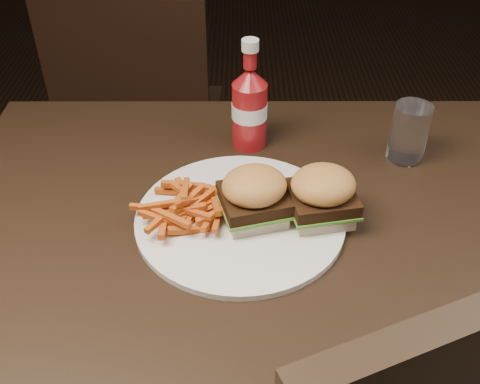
{
  "coord_description": "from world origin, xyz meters",
  "views": [
    {
      "loc": [
        -0.12,
        -0.64,
        1.33
      ],
      "look_at": [
        -0.12,
        0.03,
        0.8
      ],
      "focal_mm": 42.0,
      "sensor_mm": 36.0,
      "label": 1
    }
  ],
  "objects_px": {
    "chair_far": "(149,125)",
    "plate": "(240,219)",
    "tumbler": "(409,132)",
    "dining_table": "(316,240)",
    "ketchup_bottle": "(249,116)"
  },
  "relations": [
    {
      "from": "chair_far",
      "to": "plate",
      "type": "bearing_deg",
      "value": 110.25
    },
    {
      "from": "dining_table",
      "to": "tumbler",
      "type": "height_order",
      "value": "tumbler"
    },
    {
      "from": "chair_far",
      "to": "tumbler",
      "type": "distance_m",
      "value": 0.93
    },
    {
      "from": "plate",
      "to": "chair_far",
      "type": "bearing_deg",
      "value": 108.98
    },
    {
      "from": "tumbler",
      "to": "plate",
      "type": "bearing_deg",
      "value": -149.84
    },
    {
      "from": "dining_table",
      "to": "ketchup_bottle",
      "type": "xyz_separation_m",
      "value": [
        -0.1,
        0.24,
        0.08
      ]
    },
    {
      "from": "dining_table",
      "to": "chair_far",
      "type": "height_order",
      "value": "dining_table"
    },
    {
      "from": "chair_far",
      "to": "plate",
      "type": "xyz_separation_m",
      "value": [
        0.28,
        -0.8,
        0.33
      ]
    },
    {
      "from": "chair_far",
      "to": "plate",
      "type": "distance_m",
      "value": 0.91
    },
    {
      "from": "dining_table",
      "to": "plate",
      "type": "xyz_separation_m",
      "value": [
        -0.12,
        0.02,
        0.03
      ]
    },
    {
      "from": "ketchup_bottle",
      "to": "plate",
      "type": "bearing_deg",
      "value": -94.54
    },
    {
      "from": "plate",
      "to": "ketchup_bottle",
      "type": "xyz_separation_m",
      "value": [
        0.02,
        0.22,
        0.06
      ]
    },
    {
      "from": "chair_far",
      "to": "tumbler",
      "type": "relative_size",
      "value": 4.18
    },
    {
      "from": "plate",
      "to": "tumbler",
      "type": "xyz_separation_m",
      "value": [
        0.3,
        0.17,
        0.05
      ]
    },
    {
      "from": "plate",
      "to": "dining_table",
      "type": "bearing_deg",
      "value": -10.79
    }
  ]
}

